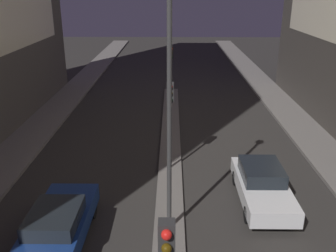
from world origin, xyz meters
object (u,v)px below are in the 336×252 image
Objects in this scene: traffic_light_far at (171,62)px; street_lamp at (169,83)px; car_right_lane at (262,184)px; traffic_light_mid at (170,106)px; car_left_lane at (58,224)px.

street_lamp is at bearing -90.00° from traffic_light_far.
traffic_light_far is 14.26m from car_right_lane.
car_left_lane is (-3.78, -5.55, -2.48)m from traffic_light_mid.
traffic_light_far is 0.91× the size of car_right_lane.
street_lamp is (0.00, -4.83, 2.30)m from traffic_light_mid.
street_lamp is 6.14m from car_left_lane.
street_lamp is 6.43m from car_right_lane.
car_right_lane is at bearing 20.30° from car_left_lane.
traffic_light_mid and traffic_light_far have the same top height.
traffic_light_mid is 1.00× the size of traffic_light_far.
street_lamp is 1.87× the size of car_right_lane.
traffic_light_mid is 0.49× the size of street_lamp.
traffic_light_mid is at bearing -90.00° from traffic_light_far.
traffic_light_mid is at bearing 143.98° from car_right_lane.
car_right_lane is at bearing 28.75° from street_lamp.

